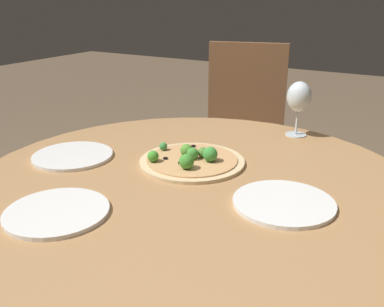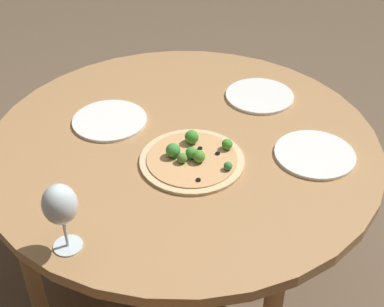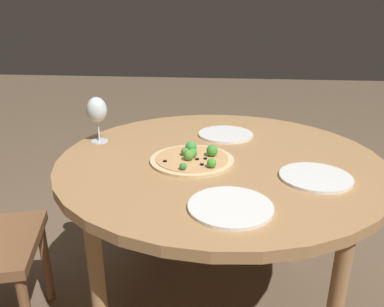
# 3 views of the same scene
# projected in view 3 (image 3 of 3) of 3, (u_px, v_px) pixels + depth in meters

# --- Properties ---
(ground_plane) EXTENTS (12.00, 12.00, 0.00)m
(ground_plane) POSITION_uv_depth(u_px,v_px,m) (216.00, 305.00, 1.65)
(ground_plane) COLOR brown
(dining_table) EXTENTS (1.20, 1.20, 0.71)m
(dining_table) POSITION_uv_depth(u_px,v_px,m) (219.00, 171.00, 1.42)
(dining_table) COLOR #A87A4C
(dining_table) RESTS_ON ground_plane
(pizza) EXTENTS (0.30, 0.30, 0.06)m
(pizza) POSITION_uv_depth(u_px,v_px,m) (193.00, 158.00, 1.35)
(pizza) COLOR #DBBC89
(pizza) RESTS_ON dining_table
(wine_glass) EXTENTS (0.08, 0.08, 0.19)m
(wine_glass) POSITION_uv_depth(u_px,v_px,m) (97.00, 111.00, 1.51)
(wine_glass) COLOR silver
(wine_glass) RESTS_ON dining_table
(plate_near) EXTENTS (0.24, 0.24, 0.01)m
(plate_near) POSITION_uv_depth(u_px,v_px,m) (226.00, 134.00, 1.64)
(plate_near) COLOR white
(plate_near) RESTS_ON dining_table
(plate_far) EXTENTS (0.23, 0.23, 0.01)m
(plate_far) POSITION_uv_depth(u_px,v_px,m) (316.00, 177.00, 1.21)
(plate_far) COLOR white
(plate_far) RESTS_ON dining_table
(plate_side) EXTENTS (0.24, 0.24, 0.01)m
(plate_side) POSITION_uv_depth(u_px,v_px,m) (230.00, 207.00, 1.03)
(plate_side) COLOR white
(plate_side) RESTS_ON dining_table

